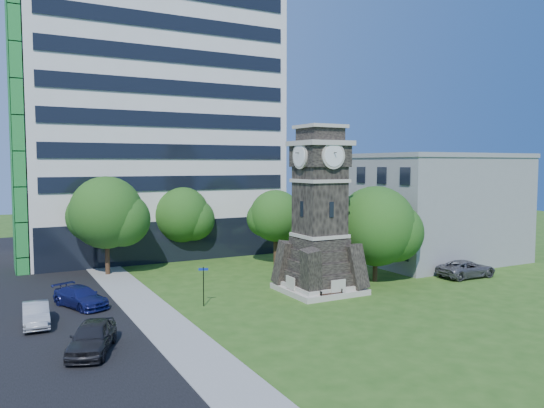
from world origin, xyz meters
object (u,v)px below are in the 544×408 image
car_street_south (92,337)px  car_street_north (81,297)px  car_east_lot (466,269)px  park_bench (330,292)px  car_street_mid (36,314)px  clock_tower (320,220)px  street_sign (203,282)px

car_street_south → car_street_north: bearing=107.1°
car_east_lot → park_bench: size_ratio=2.85×
car_east_lot → car_street_mid: bearing=87.8°
clock_tower → street_sign: size_ratio=4.62×
clock_tower → street_sign: bearing=179.3°
car_street_south → park_bench: (16.39, 3.14, -0.29)m
car_street_mid → car_east_lot: 32.76m
clock_tower → street_sign: (-9.02, 0.11, -3.63)m
park_bench → street_sign: 8.82m
car_street_south → park_bench: 16.69m
park_bench → car_street_mid: bearing=170.6°
park_bench → car_east_lot: bearing=2.6°
clock_tower → car_street_mid: size_ratio=3.02×
clock_tower → car_street_north: 17.30m
clock_tower → car_street_north: clock_tower is taller
car_street_mid → car_east_lot: bearing=-1.6°
car_street_south → car_street_north: car_street_south is taller
car_street_south → street_sign: street_sign is taller
car_street_mid → car_street_south: bearing=-68.2°
car_east_lot → street_sign: street_sign is taller
car_street_north → clock_tower: bearing=-35.9°
car_street_mid → street_sign: 10.20m
park_bench → car_street_south: bearing=-169.4°
car_street_north → car_east_lot: bearing=-33.1°
car_street_north → park_bench: size_ratio=2.56×
car_street_mid → street_sign: size_ratio=1.53×
park_bench → street_sign: street_sign is taller
car_east_lot → park_bench: (-14.13, -0.70, -0.22)m
car_street_mid → clock_tower: bearing=0.3°
car_street_north → car_street_south: bearing=-117.7°
park_bench → street_sign: (-8.42, 2.38, 1.16)m
clock_tower → car_east_lot: clock_tower is taller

